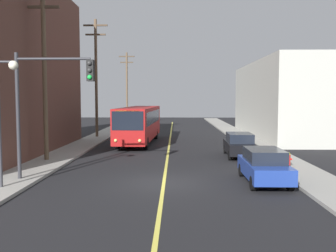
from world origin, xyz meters
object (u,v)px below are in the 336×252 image
object	(u,v)px
utility_pole_far	(127,85)
street_lamp_left	(4,104)
parked_car_black	(240,145)
city_bus	(139,123)
parked_car_blue	(264,165)
traffic_signal_left_corner	(49,92)
utility_pole_near	(44,64)
fire_hydrant	(288,159)
utility_pole_mid	(96,73)

from	to	relation	value
utility_pole_far	street_lamp_left	world-z (taller)	utility_pole_far
parked_car_black	city_bus	bearing A→B (deg)	134.71
city_bus	parked_car_blue	xyz separation A→B (m)	(7.42, -15.63, -0.98)
traffic_signal_left_corner	utility_pole_near	bearing A→B (deg)	111.25
traffic_signal_left_corner	fire_hydrant	distance (m)	13.22
utility_pole_far	street_lamp_left	bearing A→B (deg)	-89.73
parked_car_blue	traffic_signal_left_corner	size ratio (longest dim) A/B	0.74
city_bus	utility_pole_near	bearing A→B (deg)	-115.99
city_bus	parked_car_black	bearing A→B (deg)	-45.29
utility_pole_near	street_lamp_left	size ratio (longest dim) A/B	1.98
parked_car_blue	utility_pole_near	xyz separation A→B (m)	(-12.30, 5.61, 5.28)
fire_hydrant	street_lamp_left	bearing A→B (deg)	-160.05
city_bus	utility_pole_near	world-z (taller)	utility_pole_near
city_bus	street_lamp_left	world-z (taller)	street_lamp_left
city_bus	street_lamp_left	xyz separation A→B (m)	(-4.14, -17.28, 1.92)
parked_car_black	utility_pole_far	distance (m)	35.10
street_lamp_left	city_bus	bearing A→B (deg)	76.52
utility_pole_mid	fire_hydrant	distance (m)	22.67
utility_pole_near	traffic_signal_left_corner	world-z (taller)	utility_pole_near
fire_hydrant	city_bus	bearing A→B (deg)	127.75
utility_pole_near	traffic_signal_left_corner	bearing A→B (deg)	-68.75
utility_pole_near	street_lamp_left	distance (m)	7.68
city_bus	utility_pole_far	world-z (taller)	utility_pole_far
parked_car_black	traffic_signal_left_corner	bearing A→B (deg)	-142.67
parked_car_blue	street_lamp_left	xyz separation A→B (m)	(-11.56, -1.65, 2.90)
parked_car_blue	utility_pole_near	world-z (taller)	utility_pole_near
parked_car_black	fire_hydrant	world-z (taller)	parked_car_black
fire_hydrant	parked_car_blue	bearing A→B (deg)	-122.54
city_bus	traffic_signal_left_corner	size ratio (longest dim) A/B	2.04
parked_car_black	utility_pole_far	world-z (taller)	utility_pole_far
city_bus	parked_car_black	world-z (taller)	city_bus
traffic_signal_left_corner	utility_pole_far	bearing A→B (deg)	92.29
utility_pole_far	fire_hydrant	bearing A→B (deg)	-69.54
utility_pole_far	traffic_signal_left_corner	world-z (taller)	utility_pole_far
parked_car_blue	street_lamp_left	size ratio (longest dim) A/B	0.80
traffic_signal_left_corner	street_lamp_left	size ratio (longest dim) A/B	1.09
city_bus	utility_pole_near	xyz separation A→B (m)	(-4.88, -10.02, 4.31)
city_bus	traffic_signal_left_corner	xyz separation A→B (m)	(-2.73, -15.57, 2.49)
parked_car_blue	utility_pole_mid	world-z (taller)	utility_pole_mid
traffic_signal_left_corner	parked_car_blue	bearing A→B (deg)	-0.35
parked_car_blue	utility_pole_far	distance (m)	42.52
city_bus	parked_car_blue	world-z (taller)	city_bus
utility_pole_mid	traffic_signal_left_corner	xyz separation A→B (m)	(2.00, -19.85, -2.20)
utility_pole_far	city_bus	bearing A→B (deg)	-80.10
utility_pole_near	fire_hydrant	distance (m)	15.62
utility_pole_near	utility_pole_mid	size ratio (longest dim) A/B	0.94
parked_car_blue	parked_car_black	xyz separation A→B (m)	(0.19, 7.94, 0.00)
parked_car_blue	utility_pole_near	bearing A→B (deg)	155.49
city_bus	parked_car_black	size ratio (longest dim) A/B	2.75
parked_car_black	parked_car_blue	bearing A→B (deg)	-91.36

